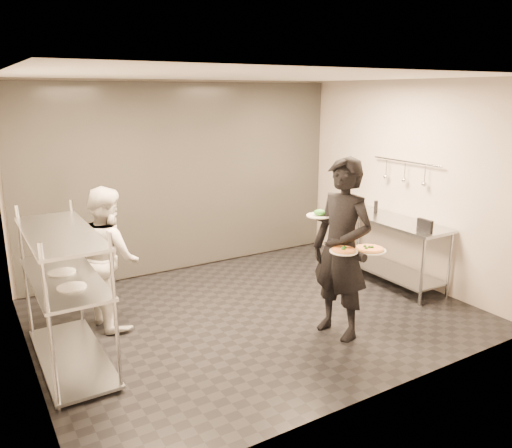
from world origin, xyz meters
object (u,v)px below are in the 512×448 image
prep_counter (388,239)px  pizza_plate_near (344,250)px  pizza_plate_far (369,249)px  bottle_dark (376,207)px  pass_rack (66,291)px  bottle_clear (357,200)px  waiter (342,249)px  pos_monitor (425,226)px  bottle_green (343,199)px  salad_plate (320,214)px  chef (108,257)px

prep_counter → pizza_plate_near: size_ratio=6.25×
pizza_plate_far → bottle_dark: bottle_dark is taller
pass_rack → bottle_clear: 4.54m
pizza_plate_near → bottle_dark: bearing=37.8°
pass_rack → waiter: waiter is taller
waiter → bottle_clear: bearing=122.3°
pos_monitor → bottle_green: (-0.03, 1.52, 0.06)m
bottle_clear → bottle_dark: bottle_clear is taller
waiter → pizza_plate_far: size_ratio=5.67×
pizza_plate_far → bottle_dark: (1.49, 1.44, -0.01)m
prep_counter → pizza_plate_far: size_ratio=5.14×
pass_rack → bottle_dark: 4.40m
pass_rack → pos_monitor: 4.28m
pizza_plate_near → pos_monitor: size_ratio=1.27×
salad_plate → pos_monitor: size_ratio=1.29×
waiter → pos_monitor: (1.52, 0.19, 0.01)m
chef → bottle_green: chef is taller
waiter → pizza_plate_near: bearing=-48.5°
salad_plate → pass_rack: bearing=166.7°
prep_counter → salad_plate: bearing=-160.3°
prep_counter → pos_monitor: bearing=-99.5°
waiter → pass_rack: bearing=-120.3°
chef → pizza_plate_far: bearing=-134.8°
pos_monitor → bottle_dark: size_ratio=1.19×
pizza_plate_far → bottle_clear: bearing=50.7°
chef → prep_counter: bearing=-106.9°
prep_counter → bottle_clear: size_ratio=9.17×
salad_plate → bottle_dark: 2.03m
chef → pass_rack: bearing=131.8°
waiter → bottle_dark: size_ratio=10.42×
chef → pizza_plate_near: 2.65m
pos_monitor → salad_plate: bearing=177.3°
pizza_plate_far → bottle_clear: bottle_clear is taller
chef → bottle_dark: chef is taller
prep_counter → bottle_dark: 0.51m
salad_plate → bottle_dark: bearing=27.9°
pizza_plate_near → bottle_dark: (1.83, 1.42, -0.04)m
chef → bottle_dark: size_ratio=8.55×
chef → pos_monitor: chef is taller
waiter → pos_monitor: size_ratio=8.75×
pizza_plate_far → bottle_green: 2.31m
prep_counter → chef: 3.80m
bottle_green → pizza_plate_far: bearing=-123.9°
pos_monitor → bottle_green: bottle_green is taller
waiter → prep_counter: bearing=107.2°
pizza_plate_far → chef: bearing=141.9°
waiter → pizza_plate_near: 0.26m
pass_rack → prep_counter: 4.33m
prep_counter → waiter: (-1.64, -0.91, 0.37)m
salad_plate → bottle_dark: salad_plate is taller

